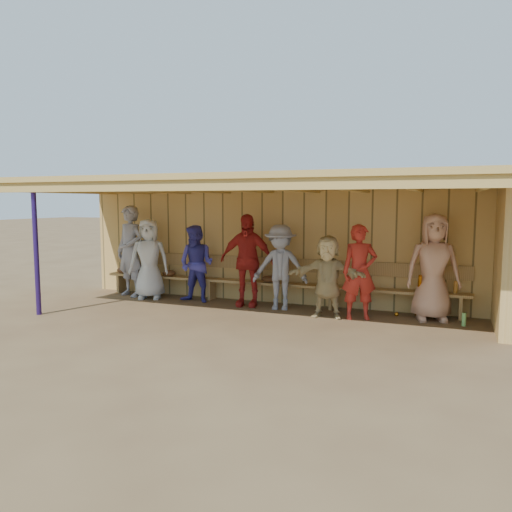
% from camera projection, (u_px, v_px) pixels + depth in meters
% --- Properties ---
extents(ground, '(90.00, 90.00, 0.00)m').
position_uv_depth(ground, '(249.00, 315.00, 9.14)').
color(ground, brown).
rests_on(ground, ground).
extents(player_a, '(0.83, 0.66, 1.98)m').
position_uv_depth(player_a, '(130.00, 251.00, 10.89)').
color(player_a, gray).
rests_on(player_a, ground).
extents(player_b, '(0.98, 0.82, 1.71)m').
position_uv_depth(player_b, '(149.00, 259.00, 10.61)').
color(player_b, silver).
rests_on(player_b, ground).
extents(player_c, '(0.80, 0.64, 1.59)m').
position_uv_depth(player_c, '(196.00, 264.00, 10.22)').
color(player_c, '#3C399C').
rests_on(player_c, ground).
extents(player_d, '(1.11, 0.56, 1.83)m').
position_uv_depth(player_d, '(247.00, 260.00, 9.83)').
color(player_d, '#B2211C').
rests_on(player_d, ground).
extents(player_e, '(1.14, 0.78, 1.63)m').
position_uv_depth(player_e, '(280.00, 267.00, 9.53)').
color(player_e, gray).
rests_on(player_e, ground).
extents(player_f, '(1.41, 0.56, 1.48)m').
position_uv_depth(player_f, '(327.00, 277.00, 8.86)').
color(player_f, tan).
rests_on(player_f, ground).
extents(player_g, '(0.71, 0.59, 1.67)m').
position_uv_depth(player_g, '(360.00, 272.00, 8.73)').
color(player_g, '#B6281D').
rests_on(player_g, ground).
extents(player_h, '(1.03, 0.80, 1.87)m').
position_uv_depth(player_h, '(433.00, 267.00, 8.64)').
color(player_h, tan).
rests_on(player_h, ground).
extents(dugout_structure, '(8.80, 3.20, 2.50)m').
position_uv_depth(dugout_structure, '(282.00, 221.00, 9.45)').
color(dugout_structure, tan).
rests_on(dugout_structure, ground).
extents(bench, '(7.60, 0.34, 0.93)m').
position_uv_depth(bench, '(270.00, 278.00, 10.11)').
color(bench, '#AD854A').
rests_on(bench, ground).
extents(dugout_equipment, '(7.34, 0.62, 0.80)m').
position_uv_depth(dugout_equipment, '(223.00, 278.00, 10.36)').
color(dugout_equipment, '#C87517').
rests_on(dugout_equipment, ground).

